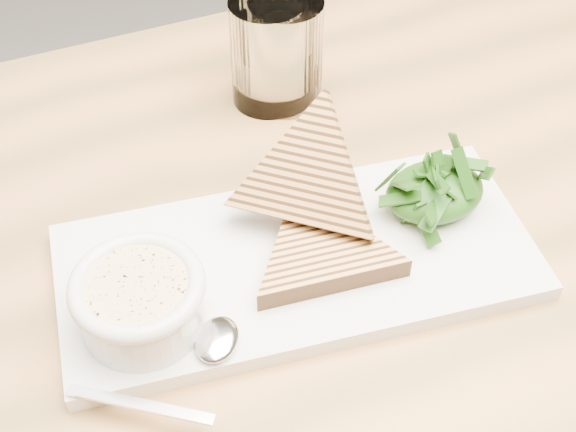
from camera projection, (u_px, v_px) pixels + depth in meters
name	position (u px, v px, depth m)	size (l,w,h in m)	color
table_top	(296.00, 280.00, 0.75)	(1.27, 0.85, 0.04)	#B37941
table_leg_br	(507.00, 152.00, 1.41)	(0.06, 0.06, 0.69)	#B37941
platter	(297.00, 262.00, 0.73)	(0.43, 0.19, 0.02)	white
soup_bowl	(141.00, 307.00, 0.66)	(0.10, 0.10, 0.04)	white
soup	(137.00, 287.00, 0.64)	(0.09, 0.09, 0.01)	#E0C788
bowl_rim	(137.00, 286.00, 0.64)	(0.11, 0.11, 0.01)	white
sandwich_flat	(321.00, 252.00, 0.71)	(0.16, 0.16, 0.02)	tan
sandwich_lean	(308.00, 178.00, 0.71)	(0.16, 0.16, 0.09)	tan
salad_base	(435.00, 192.00, 0.75)	(0.10, 0.08, 0.04)	#12420C
arugula_pile	(436.00, 185.00, 0.74)	(0.11, 0.10, 0.05)	#234D13
spoon_bowl	(217.00, 339.00, 0.65)	(0.03, 0.05, 0.01)	silver
spoon_handle	(140.00, 405.00, 0.61)	(0.12, 0.01, 0.00)	silver
glass_near	(267.00, 52.00, 0.86)	(0.08, 0.08, 0.12)	white
glass_far	(286.00, 52.00, 0.86)	(0.08, 0.08, 0.12)	white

